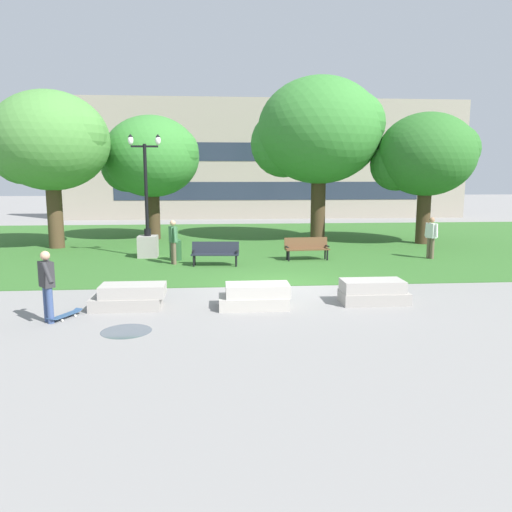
{
  "coord_description": "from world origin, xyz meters",
  "views": [
    {
      "loc": [
        -1.95,
        -15.15,
        3.45
      ],
      "look_at": [
        -0.85,
        -1.4,
        1.2
      ],
      "focal_mm": 35.0,
      "sensor_mm": 36.0,
      "label": 1
    }
  ],
  "objects_px": {
    "trash_bin": "(176,248)",
    "person_bystander_far_lawn": "(173,239)",
    "concrete_block_left": "(255,296)",
    "lamp_post_right": "(148,233)",
    "person_skateboarder": "(47,282)",
    "skateboard": "(65,315)",
    "concrete_block_center": "(129,297)",
    "person_bystander_near_lawn": "(431,235)",
    "park_bench_near_left": "(307,247)",
    "park_bench_near_right": "(215,252)",
    "concrete_block_right": "(373,292)"
  },
  "relations": [
    {
      "from": "park_bench_near_right",
      "to": "person_bystander_far_lawn",
      "type": "distance_m",
      "value": 1.73
    },
    {
      "from": "park_bench_near_left",
      "to": "person_bystander_near_lawn",
      "type": "height_order",
      "value": "person_bystander_near_lawn"
    },
    {
      "from": "concrete_block_right",
      "to": "park_bench_near_right",
      "type": "bearing_deg",
      "value": 125.67
    },
    {
      "from": "skateboard",
      "to": "park_bench_near_left",
      "type": "height_order",
      "value": "park_bench_near_left"
    },
    {
      "from": "concrete_block_center",
      "to": "skateboard",
      "type": "relative_size",
      "value": 1.9
    },
    {
      "from": "concrete_block_center",
      "to": "person_bystander_near_lawn",
      "type": "xyz_separation_m",
      "value": [
        11.1,
        6.89,
        0.68
      ]
    },
    {
      "from": "person_bystander_near_lawn",
      "to": "trash_bin",
      "type": "bearing_deg",
      "value": 177.72
    },
    {
      "from": "concrete_block_center",
      "to": "lamp_post_right",
      "type": "distance_m",
      "value": 8.26
    },
    {
      "from": "park_bench_near_left",
      "to": "park_bench_near_right",
      "type": "distance_m",
      "value": 3.85
    },
    {
      "from": "concrete_block_left",
      "to": "person_bystander_far_lawn",
      "type": "xyz_separation_m",
      "value": [
        -2.66,
        6.63,
        0.68
      ]
    },
    {
      "from": "person_bystander_near_lawn",
      "to": "concrete_block_right",
      "type": "bearing_deg",
      "value": -123.86
    },
    {
      "from": "concrete_block_right",
      "to": "skateboard",
      "type": "height_order",
      "value": "concrete_block_right"
    },
    {
      "from": "trash_bin",
      "to": "park_bench_near_right",
      "type": "bearing_deg",
      "value": -39.15
    },
    {
      "from": "concrete_block_right",
      "to": "person_skateboarder",
      "type": "bearing_deg",
      "value": -171.98
    },
    {
      "from": "concrete_block_center",
      "to": "park_bench_near_right",
      "type": "bearing_deg",
      "value": 69.61
    },
    {
      "from": "concrete_block_left",
      "to": "skateboard",
      "type": "bearing_deg",
      "value": -172.38
    },
    {
      "from": "trash_bin",
      "to": "person_bystander_far_lawn",
      "type": "bearing_deg",
      "value": -90.56
    },
    {
      "from": "concrete_block_center",
      "to": "trash_bin",
      "type": "relative_size",
      "value": 1.99
    },
    {
      "from": "person_skateboarder",
      "to": "person_bystander_far_lawn",
      "type": "height_order",
      "value": "person_bystander_far_lawn"
    },
    {
      "from": "concrete_block_center",
      "to": "person_bystander_far_lawn",
      "type": "bearing_deg",
      "value": 84.57
    },
    {
      "from": "park_bench_near_right",
      "to": "person_bystander_near_lawn",
      "type": "distance_m",
      "value": 8.93
    },
    {
      "from": "concrete_block_center",
      "to": "person_bystander_near_lawn",
      "type": "bearing_deg",
      "value": 31.81
    },
    {
      "from": "person_skateboarder",
      "to": "person_bystander_far_lawn",
      "type": "relative_size",
      "value": 1.0
    },
    {
      "from": "person_skateboarder",
      "to": "skateboard",
      "type": "distance_m",
      "value": 0.97
    },
    {
      "from": "person_skateboarder",
      "to": "trash_bin",
      "type": "distance_m",
      "value": 8.74
    },
    {
      "from": "lamp_post_right",
      "to": "trash_bin",
      "type": "distance_m",
      "value": 1.61
    },
    {
      "from": "concrete_block_right",
      "to": "park_bench_near_right",
      "type": "xyz_separation_m",
      "value": [
        -4.28,
        5.96,
        0.23
      ]
    },
    {
      "from": "park_bench_near_right",
      "to": "person_bystander_far_lawn",
      "type": "relative_size",
      "value": 1.07
    },
    {
      "from": "person_bystander_far_lawn",
      "to": "concrete_block_left",
      "type": "bearing_deg",
      "value": -68.13
    },
    {
      "from": "concrete_block_center",
      "to": "park_bench_near_left",
      "type": "distance_m",
      "value": 9.19
    },
    {
      "from": "person_skateboarder",
      "to": "person_bystander_near_lawn",
      "type": "relative_size",
      "value": 1.0
    },
    {
      "from": "concrete_block_center",
      "to": "concrete_block_left",
      "type": "distance_m",
      "value": 3.28
    },
    {
      "from": "skateboard",
      "to": "person_bystander_near_lawn",
      "type": "relative_size",
      "value": 0.59
    },
    {
      "from": "skateboard",
      "to": "concrete_block_right",
      "type": "bearing_deg",
      "value": 6.19
    },
    {
      "from": "trash_bin",
      "to": "person_bystander_far_lawn",
      "type": "relative_size",
      "value": 0.56
    },
    {
      "from": "concrete_block_right",
      "to": "park_bench_near_left",
      "type": "height_order",
      "value": "park_bench_near_left"
    },
    {
      "from": "person_skateboarder",
      "to": "person_bystander_far_lawn",
      "type": "distance_m",
      "value": 7.9
    },
    {
      "from": "concrete_block_center",
      "to": "skateboard",
      "type": "bearing_deg",
      "value": -149.78
    },
    {
      "from": "concrete_block_center",
      "to": "park_bench_near_left",
      "type": "height_order",
      "value": "park_bench_near_left"
    },
    {
      "from": "trash_bin",
      "to": "skateboard",
      "type": "bearing_deg",
      "value": -104.02
    },
    {
      "from": "lamp_post_right",
      "to": "person_bystander_far_lawn",
      "type": "relative_size",
      "value": 2.97
    },
    {
      "from": "concrete_block_right",
      "to": "park_bench_near_left",
      "type": "relative_size",
      "value": 0.98
    },
    {
      "from": "concrete_block_center",
      "to": "skateboard",
      "type": "distance_m",
      "value": 1.65
    },
    {
      "from": "trash_bin",
      "to": "person_bystander_far_lawn",
      "type": "height_order",
      "value": "person_bystander_far_lawn"
    },
    {
      "from": "concrete_block_right",
      "to": "lamp_post_right",
      "type": "height_order",
      "value": "lamp_post_right"
    },
    {
      "from": "park_bench_near_left",
      "to": "person_bystander_near_lawn",
      "type": "distance_m",
      "value": 5.18
    },
    {
      "from": "person_bystander_near_lawn",
      "to": "person_bystander_far_lawn",
      "type": "height_order",
      "value": "same"
    },
    {
      "from": "skateboard",
      "to": "park_bench_near_left",
      "type": "distance_m",
      "value": 10.75
    },
    {
      "from": "person_skateboarder",
      "to": "person_bystander_far_lawn",
      "type": "bearing_deg",
      "value": 73.08
    },
    {
      "from": "skateboard",
      "to": "concrete_block_left",
      "type": "bearing_deg",
      "value": 7.62
    }
  ]
}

